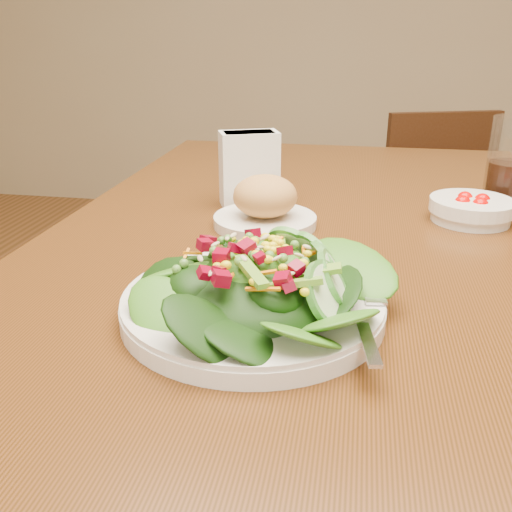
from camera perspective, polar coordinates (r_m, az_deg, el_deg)
dining_table at (r=0.89m, az=8.43°, el=-4.41°), size 0.90×1.40×0.75m
chair_far at (r=2.01m, az=15.87°, el=3.38°), size 0.47×0.47×0.80m
salad_plate at (r=0.61m, az=0.57°, el=-3.43°), size 0.29×0.28×0.08m
bread_plate at (r=0.88m, az=0.91°, el=5.06°), size 0.16×0.16×0.08m
tomato_bowl at (r=0.97m, az=20.72°, el=4.40°), size 0.13×0.13×0.04m
napkin_holder at (r=0.98m, az=-0.68°, el=8.89°), size 0.11×0.09×0.13m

